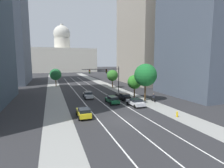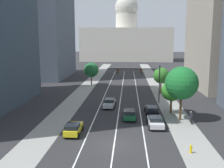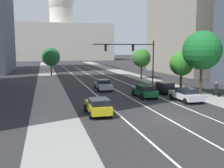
{
  "view_description": "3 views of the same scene",
  "coord_description": "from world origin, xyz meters",
  "px_view_note": "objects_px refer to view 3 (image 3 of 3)",
  "views": [
    {
      "loc": [
        -9.63,
        -22.38,
        8.35
      ],
      "look_at": [
        1.96,
        10.71,
        3.81
      ],
      "focal_mm": 28.13,
      "sensor_mm": 36.0,
      "label": 1
    },
    {
      "loc": [
        1.52,
        -27.38,
        11.57
      ],
      "look_at": [
        -1.59,
        21.18,
        3.36
      ],
      "focal_mm": 41.66,
      "sensor_mm": 36.0,
      "label": 2
    },
    {
      "loc": [
        -9.63,
        -19.0,
        5.62
      ],
      "look_at": [
        -2.99,
        6.96,
        2.12
      ],
      "focal_mm": 42.69,
      "sensor_mm": 36.0,
      "label": 3
    }
  ],
  "objects_px": {
    "car_white": "(186,94)",
    "street_tree_near_right": "(142,58)",
    "car_green": "(145,91)",
    "car_black": "(162,87)",
    "street_tree_far_right": "(182,64)",
    "capitol_building": "(62,38)",
    "traffic_signal_mast": "(135,53)",
    "car_yellow": "(98,106)",
    "cyclist": "(216,89)",
    "street_tree_near_left": "(51,57)",
    "street_tree_mid_right": "(202,50)",
    "car_silver": "(103,85)"
  },
  "relations": [
    {
      "from": "car_white",
      "to": "street_tree_near_right",
      "type": "distance_m",
      "value": 23.3
    },
    {
      "from": "car_green",
      "to": "street_tree_near_right",
      "type": "relative_size",
      "value": 0.74
    },
    {
      "from": "car_black",
      "to": "street_tree_far_right",
      "type": "bearing_deg",
      "value": -75.26
    },
    {
      "from": "car_black",
      "to": "capitol_building",
      "type": "bearing_deg",
      "value": 2.01
    },
    {
      "from": "traffic_signal_mast",
      "to": "street_tree_far_right",
      "type": "distance_m",
      "value": 8.36
    },
    {
      "from": "traffic_signal_mast",
      "to": "car_yellow",
      "type": "bearing_deg",
      "value": -118.18
    },
    {
      "from": "cyclist",
      "to": "traffic_signal_mast",
      "type": "bearing_deg",
      "value": 30.57
    },
    {
      "from": "street_tree_near_left",
      "to": "street_tree_mid_right",
      "type": "bearing_deg",
      "value": -59.23
    },
    {
      "from": "car_yellow",
      "to": "street_tree_near_left",
      "type": "relative_size",
      "value": 0.69
    },
    {
      "from": "car_white",
      "to": "cyclist",
      "type": "relative_size",
      "value": 2.58
    },
    {
      "from": "car_green",
      "to": "cyclist",
      "type": "xyz_separation_m",
      "value": [
        8.64,
        -1.35,
        0.07
      ]
    },
    {
      "from": "car_white",
      "to": "street_tree_near_right",
      "type": "relative_size",
      "value": 0.78
    },
    {
      "from": "car_yellow",
      "to": "street_tree_far_right",
      "type": "height_order",
      "value": "street_tree_far_right"
    },
    {
      "from": "car_black",
      "to": "street_tree_mid_right",
      "type": "bearing_deg",
      "value": -123.77
    },
    {
      "from": "cyclist",
      "to": "street_tree_near_right",
      "type": "bearing_deg",
      "value": 7.71
    },
    {
      "from": "car_black",
      "to": "street_tree_near_left",
      "type": "bearing_deg",
      "value": 26.12
    },
    {
      "from": "car_green",
      "to": "street_tree_near_left",
      "type": "distance_m",
      "value": 30.92
    },
    {
      "from": "car_white",
      "to": "cyclist",
      "type": "xyz_separation_m",
      "value": [
        5.16,
        1.94,
        0.1
      ]
    },
    {
      "from": "street_tree_near_right",
      "to": "car_yellow",
      "type": "bearing_deg",
      "value": -117.75
    },
    {
      "from": "car_yellow",
      "to": "street_tree_far_right",
      "type": "distance_m",
      "value": 17.35
    },
    {
      "from": "car_black",
      "to": "street_tree_far_right",
      "type": "xyz_separation_m",
      "value": [
        3.13,
        0.86,
        2.9
      ]
    },
    {
      "from": "car_silver",
      "to": "cyclist",
      "type": "distance_m",
      "value": 14.63
    },
    {
      "from": "traffic_signal_mast",
      "to": "street_tree_far_right",
      "type": "height_order",
      "value": "traffic_signal_mast"
    },
    {
      "from": "capitol_building",
      "to": "cyclist",
      "type": "relative_size",
      "value": 29.21
    },
    {
      "from": "car_black",
      "to": "street_tree_near_right",
      "type": "xyz_separation_m",
      "value": [
        3.44,
        16.88,
        3.19
      ]
    },
    {
      "from": "cyclist",
      "to": "car_yellow",
      "type": "bearing_deg",
      "value": 112.56
    },
    {
      "from": "capitol_building",
      "to": "car_white",
      "type": "height_order",
      "value": "capitol_building"
    },
    {
      "from": "capitol_building",
      "to": "traffic_signal_mast",
      "type": "distance_m",
      "value": 105.08
    },
    {
      "from": "car_silver",
      "to": "traffic_signal_mast",
      "type": "xyz_separation_m",
      "value": [
        5.89,
        3.77,
        4.28
      ]
    },
    {
      "from": "traffic_signal_mast",
      "to": "cyclist",
      "type": "xyz_separation_m",
      "value": [
        6.24,
        -11.96,
        -4.18
      ]
    },
    {
      "from": "car_black",
      "to": "street_tree_near_right",
      "type": "bearing_deg",
      "value": -12.17
    },
    {
      "from": "car_white",
      "to": "street_tree_far_right",
      "type": "bearing_deg",
      "value": -26.17
    },
    {
      "from": "cyclist",
      "to": "street_tree_far_right",
      "type": "height_order",
      "value": "street_tree_far_right"
    },
    {
      "from": "street_tree_mid_right",
      "to": "street_tree_far_right",
      "type": "bearing_deg",
      "value": 103.3
    },
    {
      "from": "car_green",
      "to": "street_tree_near_left",
      "type": "height_order",
      "value": "street_tree_near_left"
    },
    {
      "from": "car_black",
      "to": "car_yellow",
      "type": "height_order",
      "value": "car_yellow"
    },
    {
      "from": "car_black",
      "to": "car_green",
      "type": "bearing_deg",
      "value": 126.58
    },
    {
      "from": "street_tree_near_right",
      "to": "street_tree_near_left",
      "type": "height_order",
      "value": "street_tree_near_left"
    },
    {
      "from": "car_black",
      "to": "traffic_signal_mast",
      "type": "xyz_separation_m",
      "value": [
        -1.08,
        7.96,
        4.27
      ]
    },
    {
      "from": "capitol_building",
      "to": "car_white",
      "type": "distance_m",
      "value": 119.29
    },
    {
      "from": "traffic_signal_mast",
      "to": "street_tree_near_right",
      "type": "bearing_deg",
      "value": 63.11
    },
    {
      "from": "street_tree_near_right",
      "to": "car_green",
      "type": "bearing_deg",
      "value": -109.54
    },
    {
      "from": "capitol_building",
      "to": "car_green",
      "type": "relative_size",
      "value": 11.94
    },
    {
      "from": "car_black",
      "to": "car_yellow",
      "type": "distance_m",
      "value": 14.15
    },
    {
      "from": "capitol_building",
      "to": "car_silver",
      "type": "height_order",
      "value": "capitol_building"
    },
    {
      "from": "car_black",
      "to": "street_tree_near_right",
      "type": "distance_m",
      "value": 17.52
    },
    {
      "from": "traffic_signal_mast",
      "to": "street_tree_near_left",
      "type": "height_order",
      "value": "traffic_signal_mast"
    },
    {
      "from": "car_black",
      "to": "street_tree_mid_right",
      "type": "distance_m",
      "value": 6.67
    },
    {
      "from": "car_green",
      "to": "street_tree_near_right",
      "type": "height_order",
      "value": "street_tree_near_right"
    },
    {
      "from": "capitol_building",
      "to": "car_silver",
      "type": "relative_size",
      "value": 10.61
    }
  ]
}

